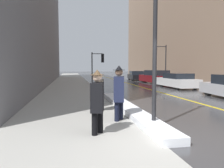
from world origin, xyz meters
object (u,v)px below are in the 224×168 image
(traffic_light_near, at_px, (99,61))
(parked_car_white, at_px, (177,81))
(pedestrian_with_shoulder_bag, at_px, (97,99))
(parked_car_maroon, at_px, (156,77))
(lamp_post, at_px, (155,22))
(traffic_light_far, at_px, (159,56))
(pedestrian_in_glasses, at_px, (100,90))
(parked_car_black, at_px, (137,76))
(pedestrian_in_fedora, at_px, (119,91))

(traffic_light_near, distance_m, parked_car_white, 8.44)
(traffic_light_near, bearing_deg, parked_car_white, -37.02)
(traffic_light_near, distance_m, pedestrian_with_shoulder_bag, 17.34)
(parked_car_white, bearing_deg, parked_car_maroon, -4.84)
(lamp_post, height_order, traffic_light_near, lamp_post)
(traffic_light_far, xyz_separation_m, parked_car_maroon, (0.02, 0.83, -2.20))
(pedestrian_in_glasses, height_order, parked_car_maroon, pedestrian_in_glasses)
(traffic_light_far, bearing_deg, parked_car_white, 94.15)
(traffic_light_near, distance_m, parked_car_black, 8.26)
(traffic_light_near, bearing_deg, parked_car_black, 52.26)
(traffic_light_far, bearing_deg, pedestrian_in_fedora, 69.51)
(parked_car_white, bearing_deg, parked_car_black, -2.61)
(traffic_light_far, distance_m, parked_car_maroon, 2.35)
(traffic_light_near, relative_size, parked_car_black, 0.75)
(parked_car_black, bearing_deg, parked_car_maroon, -172.81)
(pedestrian_in_fedora, height_order, parked_car_maroon, pedestrian_in_fedora)
(parked_car_maroon, relative_size, parked_car_black, 1.14)
(traffic_light_near, xyz_separation_m, parked_car_maroon, (6.00, -0.78, -1.67))
(pedestrian_in_glasses, distance_m, parked_car_maroon, 15.56)
(pedestrian_in_fedora, bearing_deg, parked_car_black, 174.74)
(traffic_light_near, xyz_separation_m, pedestrian_with_shoulder_bag, (-2.28, -17.13, -1.43))
(pedestrian_in_fedora, height_order, parked_car_black, pedestrian_in_fedora)
(lamp_post, bearing_deg, parked_car_black, 73.87)
(traffic_light_near, relative_size, pedestrian_in_glasses, 2.20)
(parked_car_maroon, bearing_deg, traffic_light_far, 173.48)
(lamp_post, height_order, parked_car_maroon, lamp_post)
(traffic_light_far, relative_size, parked_car_white, 0.90)
(lamp_post, xyz_separation_m, traffic_light_near, (0.62, 16.78, -0.62))
(traffic_light_near, height_order, parked_car_maroon, traffic_light_near)
(lamp_post, distance_m, pedestrian_in_fedora, 2.34)
(pedestrian_in_glasses, distance_m, parked_car_white, 11.26)
(pedestrian_in_fedora, relative_size, pedestrian_in_glasses, 1.20)
(lamp_post, relative_size, parked_car_maroon, 1.00)
(lamp_post, distance_m, pedestrian_in_glasses, 3.54)
(traffic_light_near, height_order, parked_car_black, traffic_light_near)
(traffic_light_far, xyz_separation_m, parked_car_white, (-0.22, -4.30, -2.27))
(pedestrian_in_fedora, bearing_deg, pedestrian_with_shoulder_bag, -19.98)
(pedestrian_with_shoulder_bag, height_order, parked_car_black, pedestrian_with_shoulder_bag)
(traffic_light_far, distance_m, parked_car_white, 4.87)
(traffic_light_near, bearing_deg, parked_car_maroon, 1.32)
(traffic_light_far, height_order, parked_car_white, traffic_light_far)
(traffic_light_far, distance_m, pedestrian_with_shoulder_bag, 17.69)
(pedestrian_in_fedora, bearing_deg, lamp_post, 54.59)
(pedestrian_with_shoulder_bag, distance_m, parked_car_black, 24.10)
(lamp_post, height_order, parked_car_black, lamp_post)
(pedestrian_in_fedora, distance_m, parked_car_white, 12.27)
(traffic_light_far, bearing_deg, lamp_post, 73.50)
(traffic_light_far, height_order, pedestrian_in_glasses, traffic_light_far)
(lamp_post, distance_m, pedestrian_with_shoulder_bag, 2.66)
(pedestrian_in_glasses, bearing_deg, pedestrian_in_fedora, 27.40)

